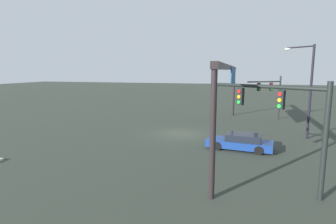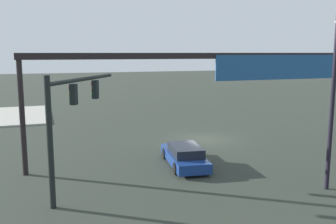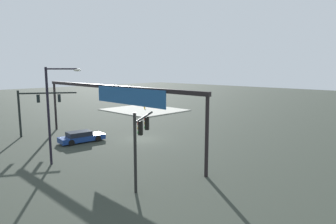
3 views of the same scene
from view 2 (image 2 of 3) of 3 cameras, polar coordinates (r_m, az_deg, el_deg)
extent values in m
plane|color=#30372E|center=(27.74, 5.63, -4.18)|extent=(193.30, 193.30, 0.00)
cylinder|color=black|center=(15.72, -17.63, -4.62)|extent=(0.25, 0.25, 5.48)
cylinder|color=black|center=(18.18, -12.75, 4.95)|extent=(3.61, 5.55, 0.18)
cube|color=black|center=(17.26, -14.27, 2.63)|extent=(0.39, 0.41, 0.95)
cylinder|color=red|center=(17.31, -14.78, 3.61)|extent=(0.16, 0.20, 0.20)
cylinder|color=orange|center=(17.34, -14.74, 2.62)|extent=(0.16, 0.20, 0.20)
cylinder|color=green|center=(17.37, -14.70, 1.64)|extent=(0.16, 0.20, 0.20)
cube|color=black|center=(19.34, -11.08, 3.41)|extent=(0.39, 0.41, 0.95)
cylinder|color=red|center=(19.38, -11.54, 4.28)|extent=(0.16, 0.20, 0.20)
cylinder|color=orange|center=(19.41, -11.51, 3.40)|extent=(0.16, 0.20, 0.20)
cylinder|color=green|center=(19.44, -11.48, 2.52)|extent=(0.16, 0.20, 0.20)
cylinder|color=black|center=(18.46, 23.88, 1.16)|extent=(0.20, 0.20, 8.10)
cylinder|color=black|center=(20.48, -21.43, -0.97)|extent=(0.28, 0.28, 5.99)
cube|color=black|center=(23.12, 10.40, 8.48)|extent=(24.94, 0.35, 0.35)
cube|color=#20538C|center=(24.80, 17.53, 6.58)|extent=(9.73, 0.08, 1.54)
cube|color=navy|center=(21.34, 2.49, -7.00)|extent=(2.35, 5.00, 0.55)
cube|color=black|center=(20.93, 2.70, -5.83)|extent=(1.85, 2.68, 0.50)
cylinder|color=black|center=(22.59, -0.50, -6.38)|extent=(0.30, 0.66, 0.64)
cylinder|color=black|center=(22.97, 3.57, -6.14)|extent=(0.30, 0.66, 0.64)
cylinder|color=black|center=(19.79, 1.23, -8.64)|extent=(0.30, 0.66, 0.64)
cylinder|color=black|center=(20.22, 5.85, -8.30)|extent=(0.30, 0.66, 0.64)
camera|label=1|loc=(22.95, -53.59, 4.42)|focal=28.80mm
camera|label=3|loc=(36.34, 66.74, 6.25)|focal=31.49mm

